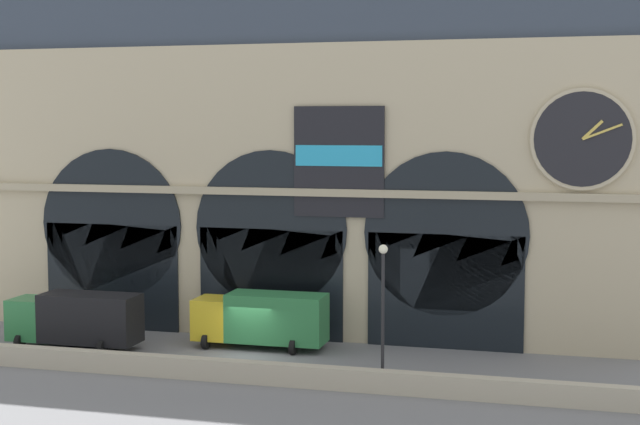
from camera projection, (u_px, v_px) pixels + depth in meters
ground_plane at (243, 358)px, 51.25m from camera, size 200.00×200.00×0.00m
quay_parapet_wall at (211, 369)px, 46.74m from camera, size 90.00×0.70×1.06m
station_building at (283, 165)px, 57.28m from camera, size 42.89×4.94×20.83m
box_truck_midwest at (76, 318)px, 53.29m from camera, size 7.50×2.91×3.12m
box_truck_center at (262, 318)px, 53.32m from camera, size 7.50×2.91×3.12m
street_lamp_quayside at (383, 297)px, 44.98m from camera, size 0.44×0.44×6.90m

